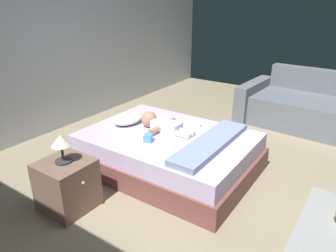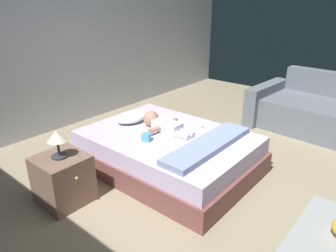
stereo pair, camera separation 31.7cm
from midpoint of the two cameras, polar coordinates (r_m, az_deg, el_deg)
ground_plane at (r=3.37m, az=14.96°, el=-12.07°), size 8.00×8.00×0.00m
wall_behind_bed at (r=4.86m, az=-17.91°, el=14.58°), size 8.00×0.12×2.58m
bed at (r=3.61m, az=2.52°, el=-4.80°), size 1.38×1.92×0.44m
pillow at (r=3.87m, az=-4.34°, el=1.64°), size 0.45×0.31×0.12m
baby at (r=3.62m, az=1.36°, el=0.37°), size 0.48×0.69×0.19m
toothbrush at (r=3.82m, az=2.49°, el=0.61°), size 0.03×0.16×0.02m
couch at (r=5.21m, az=29.27°, el=1.77°), size 1.30×2.21×0.82m
nightstand at (r=3.17m, az=-15.96°, el=-9.44°), size 0.45×0.48×0.49m
lamp at (r=2.97m, az=-16.84°, el=-2.28°), size 0.18×0.18×0.27m
blanket at (r=3.24m, az=10.19°, el=-3.51°), size 1.24×0.30×0.06m
toy_block at (r=3.34m, az=-1.27°, el=-2.12°), size 0.11×0.11×0.08m
baby_bottle at (r=3.73m, az=8.13°, el=0.11°), size 0.08×0.10×0.07m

